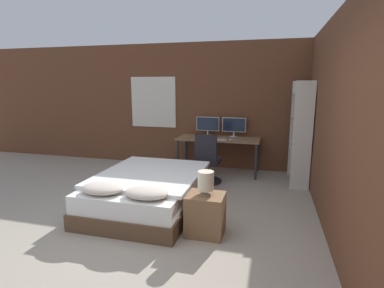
# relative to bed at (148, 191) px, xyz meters

# --- Properties ---
(ground_plane) EXTENTS (20.00, 20.00, 0.00)m
(ground_plane) POSITION_rel_bed_xyz_m (0.43, -1.26, -0.26)
(ground_plane) COLOR #9E9384
(wall_back) EXTENTS (12.00, 0.08, 2.70)m
(wall_back) POSITION_rel_bed_xyz_m (0.41, 2.50, 1.09)
(wall_back) COLOR brown
(wall_back) RESTS_ON ground_plane
(wall_side_right) EXTENTS (0.06, 12.00, 2.70)m
(wall_side_right) POSITION_rel_bed_xyz_m (2.46, 0.24, 1.09)
(wall_side_right) COLOR brown
(wall_side_right) RESTS_ON ground_plane
(bed) EXTENTS (1.47, 2.01, 0.59)m
(bed) POSITION_rel_bed_xyz_m (0.00, 0.00, 0.00)
(bed) COLOR brown
(bed) RESTS_ON ground_plane
(nightstand) EXTENTS (0.45, 0.40, 0.51)m
(nightstand) POSITION_rel_bed_xyz_m (1.00, -0.57, -0.01)
(nightstand) COLOR brown
(nightstand) RESTS_ON ground_plane
(bedside_lamp) EXTENTS (0.19, 0.19, 0.29)m
(bedside_lamp) POSITION_rel_bed_xyz_m (1.00, -0.57, 0.42)
(bedside_lamp) COLOR gray
(bedside_lamp) RESTS_ON nightstand
(desk) EXTENTS (1.68, 0.70, 0.73)m
(desk) POSITION_rel_bed_xyz_m (0.69, 2.08, 0.40)
(desk) COLOR #846042
(desk) RESTS_ON ground_plane
(monitor_left) EXTENTS (0.50, 0.16, 0.40)m
(monitor_left) POSITION_rel_bed_xyz_m (0.40, 2.33, 0.71)
(monitor_left) COLOR #B7B7BC
(monitor_left) RESTS_ON desk
(monitor_right) EXTENTS (0.50, 0.16, 0.40)m
(monitor_right) POSITION_rel_bed_xyz_m (0.97, 2.33, 0.71)
(monitor_right) COLOR #B7B7BC
(monitor_right) RESTS_ON desk
(keyboard) EXTENTS (0.40, 0.13, 0.02)m
(keyboard) POSITION_rel_bed_xyz_m (0.69, 1.84, 0.48)
(keyboard) COLOR #B7B7BC
(keyboard) RESTS_ON desk
(computer_mouse) EXTENTS (0.07, 0.05, 0.04)m
(computer_mouse) POSITION_rel_bed_xyz_m (0.98, 1.84, 0.49)
(computer_mouse) COLOR #B7B7BC
(computer_mouse) RESTS_ON desk
(office_chair) EXTENTS (0.52, 0.52, 0.94)m
(office_chair) POSITION_rel_bed_xyz_m (0.61, 1.36, 0.10)
(office_chair) COLOR black
(office_chair) RESTS_ON ground_plane
(bookshelf) EXTENTS (0.32, 0.89, 1.88)m
(bookshelf) POSITION_rel_bed_xyz_m (2.25, 1.74, 0.75)
(bookshelf) COLOR beige
(bookshelf) RESTS_ON ground_plane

